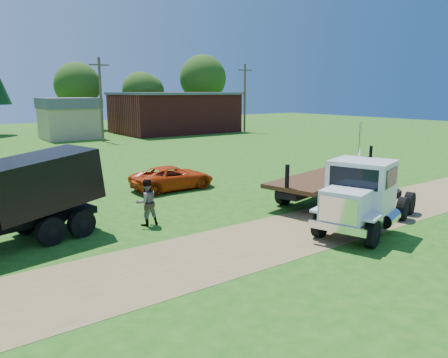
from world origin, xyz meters
TOP-DOWN VIEW (x-y plane):
  - ground at (0.00, 0.00)m, footprint 140.00×140.00m
  - dirt_track at (0.00, 0.00)m, footprint 120.00×4.20m
  - white_semi_tractor at (2.54, -1.43)m, footprint 7.12×4.18m
  - black_dump_truck at (-9.16, 4.82)m, footprint 7.79×3.86m
  - orange_pickup at (0.32, 9.55)m, footprint 4.77×2.23m
  - flatbed_trailer at (5.97, 2.77)m, footprint 9.40×4.58m
  - spectator_a at (4.99, -0.00)m, footprint 0.65×0.50m
  - spectator_b at (-3.91, 4.26)m, footprint 0.97×0.77m
  - brick_building at (18.00, 40.00)m, footprint 15.40×10.40m
  - tan_shed at (4.00, 40.00)m, footprint 6.20×5.40m
  - utility_poles at (6.00, 35.00)m, footprint 42.20×0.28m
  - tree_row at (-0.25, 49.51)m, footprint 58.63×14.56m

SIDE VIEW (x-z plane):
  - ground at x=0.00m, z-range 0.00..0.00m
  - dirt_track at x=0.00m, z-range 0.00..0.01m
  - orange_pickup at x=0.32m, z-range 0.00..1.32m
  - spectator_a at x=4.99m, z-range 0.00..1.57m
  - spectator_b at x=-3.91m, z-range 0.00..1.93m
  - flatbed_trailer at x=5.97m, z-range -0.17..2.15m
  - white_semi_tractor at x=2.54m, z-range -0.67..3.55m
  - black_dump_truck at x=-9.16m, z-range 0.17..3.47m
  - tan_shed at x=4.00m, z-range 0.07..4.77m
  - brick_building at x=18.00m, z-range 0.01..5.31m
  - utility_poles at x=6.00m, z-range 0.21..9.21m
  - tree_row at x=-0.25m, z-range 1.12..12.68m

